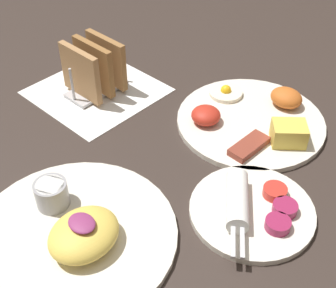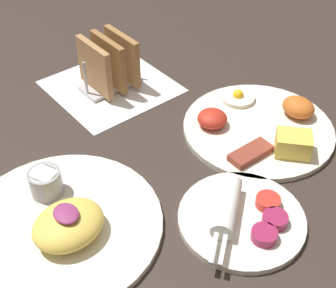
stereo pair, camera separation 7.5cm
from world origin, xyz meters
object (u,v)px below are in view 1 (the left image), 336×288
at_px(plate_condiments, 252,208).
at_px(toast_rack, 94,69).
at_px(plate_foreground, 75,232).
at_px(plate_breakfast, 253,119).

height_order(plate_condiments, toast_rack, toast_rack).
relative_size(plate_foreground, toast_rack, 2.47).
relative_size(plate_breakfast, toast_rack, 2.28).
bearing_deg(plate_condiments, plate_foreground, -126.64).
xyz_separation_m(plate_condiments, toast_rack, (-0.41, 0.05, 0.04)).
height_order(plate_breakfast, toast_rack, toast_rack).
bearing_deg(plate_foreground, plate_condiments, 53.36).
distance_m(plate_foreground, toast_rack, 0.36).
bearing_deg(toast_rack, plate_condiments, -7.11).
bearing_deg(plate_breakfast, toast_rack, -156.31).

